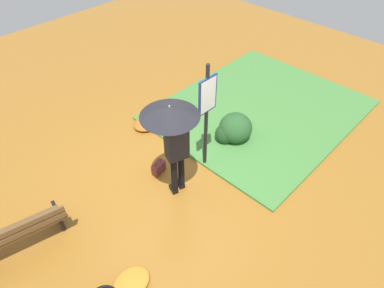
# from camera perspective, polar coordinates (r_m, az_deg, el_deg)

# --- Properties ---
(ground_plane) EXTENTS (18.00, 18.00, 0.00)m
(ground_plane) POSITION_cam_1_polar(r_m,az_deg,el_deg) (6.79, -3.70, -6.96)
(ground_plane) COLOR #9E6623
(grass_verge) EXTENTS (4.80, 4.00, 0.05)m
(grass_verge) POSITION_cam_1_polar(r_m,az_deg,el_deg) (8.77, 11.11, 5.57)
(grass_verge) COLOR #47843D
(grass_verge) RESTS_ON ground_plane
(person_with_umbrella) EXTENTS (0.96, 0.96, 2.04)m
(person_with_umbrella) POSITION_cam_1_polar(r_m,az_deg,el_deg) (5.62, -3.17, 2.56)
(person_with_umbrella) COLOR black
(person_with_umbrella) RESTS_ON ground_plane
(info_sign_post) EXTENTS (0.44, 0.07, 2.30)m
(info_sign_post) POSITION_cam_1_polar(r_m,az_deg,el_deg) (6.27, 2.47, 6.11)
(info_sign_post) COLOR black
(info_sign_post) RESTS_ON ground_plane
(handbag) EXTENTS (0.32, 0.19, 0.37)m
(handbag) POSITION_cam_1_polar(r_m,az_deg,el_deg) (6.98, -5.52, -3.88)
(handbag) COLOR brown
(handbag) RESTS_ON ground_plane
(park_bench) EXTENTS (1.42, 0.67, 0.75)m
(park_bench) POSITION_cam_1_polar(r_m,az_deg,el_deg) (6.25, -26.35, -13.16)
(park_bench) COLOR black
(park_bench) RESTS_ON ground_plane
(shrub_cluster) EXTENTS (0.80, 0.72, 0.65)m
(shrub_cluster) POSITION_cam_1_polar(r_m,az_deg,el_deg) (7.62, 6.83, 2.46)
(shrub_cluster) COLOR #285628
(shrub_cluster) RESTS_ON ground_plane
(leaf_pile_near_person) EXTENTS (0.59, 0.47, 0.13)m
(leaf_pile_near_person) POSITION_cam_1_polar(r_m,az_deg,el_deg) (5.70, -9.90, -21.44)
(leaf_pile_near_person) COLOR #C68428
(leaf_pile_near_person) RESTS_ON ground_plane
(leaf_pile_far_path) EXTENTS (0.71, 0.57, 0.16)m
(leaf_pile_far_path) POSITION_cam_1_polar(r_m,az_deg,el_deg) (8.17, -7.27, 3.51)
(leaf_pile_far_path) COLOR #A86023
(leaf_pile_far_path) RESTS_ON ground_plane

